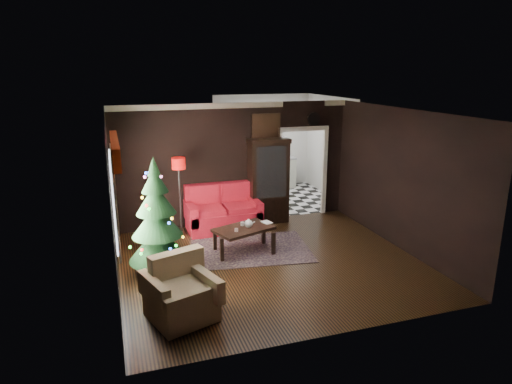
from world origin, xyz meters
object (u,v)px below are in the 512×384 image
object	(u,v)px
floor_lamp	(180,200)
christmas_tree	(157,217)
curio_cabinet	(268,183)
armchair	(181,290)
coffee_table	(244,240)
wall_clock	(314,119)
teapot	(249,224)
loveseat	(223,208)
kitchen_table	(273,189)

from	to	relation	value
floor_lamp	christmas_tree	bearing A→B (deg)	-111.33
curio_cabinet	christmas_tree	distance (m)	3.46
armchair	coffee_table	world-z (taller)	armchair
armchair	curio_cabinet	bearing A→B (deg)	35.77
curio_cabinet	armchair	size ratio (longest dim) A/B	2.08
floor_lamp	wall_clock	distance (m)	3.70
christmas_tree	coffee_table	distance (m)	1.92
curio_cabinet	coffee_table	world-z (taller)	curio_cabinet
teapot	coffee_table	bearing A→B (deg)	164.08
curio_cabinet	floor_lamp	bearing A→B (deg)	-170.38
armchair	loveseat	bearing A→B (deg)	48.07
coffee_table	kitchen_table	distance (m)	3.51
curio_cabinet	wall_clock	xyz separation A→B (m)	(1.20, 0.18, 1.43)
coffee_table	loveseat	bearing A→B (deg)	92.52
loveseat	kitchen_table	distance (m)	2.45
loveseat	coffee_table	xyz separation A→B (m)	(0.06, -1.40, -0.23)
wall_clock	kitchen_table	distance (m)	2.43
curio_cabinet	christmas_tree	world-z (taller)	christmas_tree
kitchen_table	coffee_table	bearing A→B (deg)	-119.68
curio_cabinet	teapot	distance (m)	1.96
christmas_tree	teapot	bearing A→B (deg)	12.87
coffee_table	teapot	distance (m)	0.35
coffee_table	wall_clock	xyz separation A→B (m)	(2.29, 1.80, 2.11)
curio_cabinet	floor_lamp	world-z (taller)	curio_cabinet
floor_lamp	christmas_tree	world-z (taller)	christmas_tree
armchair	wall_clock	xyz separation A→B (m)	(3.85, 3.87, 1.92)
loveseat	kitchen_table	world-z (taller)	loveseat
armchair	wall_clock	size ratio (longest dim) A/B	2.85
loveseat	curio_cabinet	world-z (taller)	curio_cabinet
teapot	loveseat	bearing A→B (deg)	96.21
floor_lamp	kitchen_table	size ratio (longest dim) A/B	2.44
curio_cabinet	kitchen_table	world-z (taller)	curio_cabinet
armchair	coffee_table	size ratio (longest dim) A/B	0.81
loveseat	armchair	world-z (taller)	loveseat
coffee_table	teapot	bearing A→B (deg)	-15.92
loveseat	coffee_table	distance (m)	1.42
kitchen_table	teapot	bearing A→B (deg)	-118.12
loveseat	christmas_tree	bearing A→B (deg)	-131.66
teapot	wall_clock	size ratio (longest dim) A/B	0.56
curio_cabinet	teapot	xyz separation A→B (m)	(-0.99, -1.65, -0.35)
curio_cabinet	wall_clock	distance (m)	1.88
loveseat	wall_clock	bearing A→B (deg)	9.66
coffee_table	kitchen_table	world-z (taller)	kitchen_table
loveseat	coffee_table	bearing A→B (deg)	-87.48
floor_lamp	teapot	xyz separation A→B (m)	(1.13, -1.29, -0.23)
armchair	kitchen_table	distance (m)	6.09
teapot	kitchen_table	bearing A→B (deg)	61.88
curio_cabinet	teapot	world-z (taller)	curio_cabinet
curio_cabinet	christmas_tree	xyz separation A→B (m)	(-2.78, -2.06, 0.10)
floor_lamp	armchair	distance (m)	3.39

